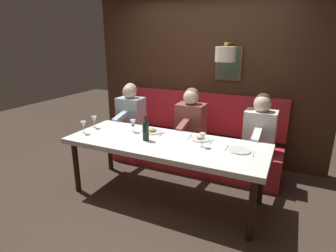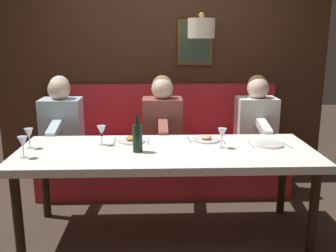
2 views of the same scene
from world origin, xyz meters
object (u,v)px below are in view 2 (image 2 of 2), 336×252
Objects in this scene: diner_nearest at (256,116)px; diner_middle at (61,118)px; wine_glass_1 at (222,134)px; dining_table at (166,157)px; diner_near at (162,117)px; wine_bottle at (138,137)px; wine_glass_3 at (23,143)px; wine_glass_2 at (29,134)px; wine_glass_0 at (102,131)px.

diner_middle is (0.00, 2.00, 0.00)m from diner_nearest.
diner_middle is 4.82× the size of wine_glass_1.
diner_near reaches higher than dining_table.
dining_table is 7.91× the size of wine_bottle.
diner_middle is at bearing 40.93° from wine_bottle.
diner_near is at bearing 0.67° from dining_table.
wine_glass_3 is (-1.06, 2.02, 0.04)m from diner_nearest.
wine_glass_2 is at bearing 175.64° from diner_middle.
wine_glass_1 is 1.55m from wine_glass_2.
diner_middle is at bearing -1.51° from wine_glass_3.
wine_glass_0 is at bearing 116.27° from diner_nearest.
diner_near reaches higher than wine_bottle.
wine_glass_2 is 1.00× the size of wine_glass_3.
diner_nearest is (0.88, -0.96, 0.14)m from dining_table.
diner_nearest reaches higher than wine_glass_1.
diner_middle is at bearing 34.67° from wine_glass_0.
wine_bottle reaches higher than wine_glass_1.
diner_middle reaches higher than dining_table.
wine_glass_0 is at bearing 144.76° from diner_near.
wine_glass_0 and wine_glass_3 have the same top height.
wine_glass_2 is 0.55× the size of wine_bottle.
dining_table is 1.37m from diner_middle.
wine_glass_1 is at bearing -97.21° from wine_glass_0.
wine_glass_0 is 0.57m from wine_glass_2.
wine_glass_3 is at bearing 97.54° from wine_glass_1.
wine_glass_3 is at bearing 135.12° from diner_near.
dining_table is 1.12m from wine_glass_2.
wine_glass_2 is at bearing 97.56° from wine_glass_0.
wine_glass_3 is (-1.06, 1.05, 0.04)m from diner_near.
wine_glass_0 is at bearing -58.77° from wine_glass_3.
dining_table is at bearing 92.97° from wine_glass_1.
wine_glass_1 is (-0.86, -0.46, 0.04)m from diner_near.
wine_bottle reaches higher than wine_glass_2.
wine_glass_0 is at bearing 56.30° from wine_bottle.
wine_glass_2 is at bearing 126.66° from diner_near.
diner_near is 0.96m from wine_bottle.
dining_table is 1.09m from wine_glass_3.
wine_glass_2 is (0.07, 1.10, 0.18)m from dining_table.
wine_glass_1 is (-0.86, -1.49, 0.04)m from diner_middle.
diner_middle reaches higher than wine_glass_0.
wine_bottle is (-0.94, 1.18, 0.04)m from diner_nearest.
diner_middle reaches higher than wine_glass_2.
diner_nearest is 4.82× the size of wine_glass_3.
diner_middle is at bearing 60.03° from wine_glass_1.
wine_glass_2 reaches higher than dining_table.
wine_glass_0 is at bearing 74.43° from dining_table.
dining_table is 14.47× the size of wine_glass_0.
wine_glass_3 reaches higher than dining_table.
diner_nearest is 1.00m from wine_glass_1.
wine_glass_0 is at bearing -145.33° from diner_middle.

